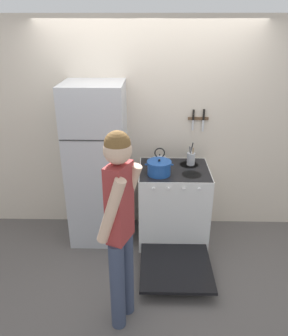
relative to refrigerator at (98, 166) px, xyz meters
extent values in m
plane|color=#5B5654|center=(0.59, 0.31, -0.94)|extent=(14.00, 14.00, 0.00)
cube|color=beige|center=(0.59, 0.34, 0.33)|extent=(10.00, 0.06, 2.55)
cube|color=#B7BABF|center=(0.00, 0.00, 0.00)|extent=(0.66, 0.62, 1.89)
cube|color=#2D2D2D|center=(0.00, -0.31, 0.42)|extent=(0.64, 0.01, 0.01)
cylinder|color=#B2B5BA|center=(0.20, -0.33, -0.11)|extent=(0.02, 0.02, 0.60)
cube|color=white|center=(0.89, -0.03, -0.48)|extent=(0.80, 0.69, 0.92)
cube|color=black|center=(0.89, -0.03, -0.03)|extent=(0.79, 0.67, 0.02)
cube|color=black|center=(0.89, -0.35, -0.49)|extent=(0.70, 0.05, 0.70)
cylinder|color=black|center=(0.71, -0.17, -0.03)|extent=(0.22, 0.22, 0.01)
cylinder|color=black|center=(1.07, -0.17, -0.03)|extent=(0.22, 0.22, 0.01)
cylinder|color=black|center=(0.71, 0.10, -0.03)|extent=(0.22, 0.22, 0.01)
cylinder|color=black|center=(1.07, 0.10, -0.03)|extent=(0.22, 0.22, 0.01)
cylinder|color=silver|center=(0.65, -0.39, -0.09)|extent=(0.04, 0.02, 0.04)
cylinder|color=silver|center=(0.81, -0.39, -0.09)|extent=(0.04, 0.02, 0.04)
cylinder|color=silver|center=(0.97, -0.39, -0.09)|extent=(0.04, 0.02, 0.04)
cylinder|color=silver|center=(1.13, -0.39, -0.09)|extent=(0.04, 0.02, 0.04)
cube|color=black|center=(0.89, -0.75, -0.83)|extent=(0.74, 0.74, 0.04)
cube|color=#99999E|center=(0.89, -0.12, -0.53)|extent=(0.66, 0.38, 0.01)
cylinder|color=#1E4C9E|center=(0.71, -0.17, 0.04)|extent=(0.26, 0.26, 0.14)
cylinder|color=#1E4C9E|center=(0.71, -0.17, 0.12)|extent=(0.27, 0.27, 0.02)
sphere|color=black|center=(0.71, -0.17, 0.14)|extent=(0.03, 0.03, 0.03)
cylinder|color=#1E4C9E|center=(0.57, -0.17, 0.09)|extent=(0.03, 0.02, 0.02)
cylinder|color=#1E4C9E|center=(0.85, -0.17, 0.09)|extent=(0.03, 0.02, 0.02)
cylinder|color=silver|center=(0.72, 0.10, 0.02)|extent=(0.16, 0.16, 0.09)
cone|color=silver|center=(0.72, 0.10, 0.08)|extent=(0.15, 0.15, 0.02)
sphere|color=black|center=(0.72, 0.10, 0.10)|extent=(0.02, 0.02, 0.02)
cone|color=silver|center=(0.80, 0.10, 0.03)|extent=(0.09, 0.03, 0.08)
torus|color=black|center=(0.72, 0.10, 0.12)|extent=(0.13, 0.01, 0.13)
cylinder|color=#B7BABF|center=(1.09, 0.11, 0.05)|extent=(0.10, 0.10, 0.15)
cylinder|color=#9E7547|center=(1.11, 0.10, 0.10)|extent=(0.01, 0.03, 0.19)
cylinder|color=#232326|center=(1.08, 0.12, 0.13)|extent=(0.05, 0.04, 0.25)
cylinder|color=#B2B5BA|center=(1.09, 0.11, 0.10)|extent=(0.04, 0.01, 0.19)
cylinder|color=#4C4C51|center=(1.08, 0.09, 0.11)|extent=(0.04, 0.03, 0.20)
cylinder|color=#38425B|center=(0.34, -1.36, -0.51)|extent=(0.13, 0.13, 0.87)
cylinder|color=#38425B|center=(0.41, -1.20, -0.51)|extent=(0.13, 0.13, 0.87)
cube|color=#9E3333|center=(0.38, -1.28, 0.25)|extent=(0.22, 0.28, 0.65)
cylinder|color=beige|center=(0.33, -1.41, 0.25)|extent=(0.28, 0.18, 0.58)
cylinder|color=beige|center=(0.43, -1.16, 0.25)|extent=(0.28, 0.18, 0.58)
sphere|color=beige|center=(0.38, -1.28, 0.69)|extent=(0.21, 0.21, 0.21)
sphere|color=brown|center=(0.38, -1.28, 0.73)|extent=(0.19, 0.19, 0.19)
cube|color=brown|center=(1.17, 0.30, 0.48)|extent=(0.24, 0.02, 0.03)
cube|color=silver|center=(1.11, 0.29, 0.41)|extent=(0.02, 0.00, 0.14)
cube|color=black|center=(1.11, 0.29, 0.54)|extent=(0.02, 0.02, 0.11)
cube|color=silver|center=(1.23, 0.29, 0.41)|extent=(0.02, 0.00, 0.16)
cube|color=black|center=(1.23, 0.29, 0.54)|extent=(0.02, 0.02, 0.11)
camera|label=1|loc=(0.61, -3.45, 1.52)|focal=35.00mm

